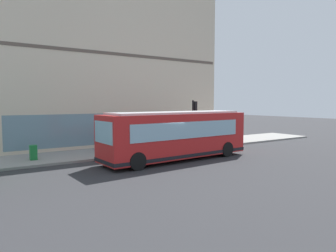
{
  "coord_description": "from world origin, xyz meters",
  "views": [
    {
      "loc": [
        -15.38,
        9.33,
        3.64
      ],
      "look_at": [
        1.66,
        -1.95,
        2.05
      ],
      "focal_mm": 32.14,
      "sensor_mm": 36.0,
      "label": 1
    }
  ],
  "objects": [
    {
      "name": "ground",
      "position": [
        0.0,
        0.0,
        0.0
      ],
      "size": [
        120.0,
        120.0,
        0.0
      ],
      "primitive_type": "plane",
      "color": "#2D2D30"
    },
    {
      "name": "sidewalk_curb",
      "position": [
        4.75,
        0.0,
        0.07
      ],
      "size": [
        4.29,
        40.0,
        0.15
      ],
      "primitive_type": "cube",
      "color": "gray",
      "rests_on": "ground"
    },
    {
      "name": "building_corner",
      "position": [
        9.97,
        0.0,
        6.78
      ],
      "size": [
        6.21,
        21.69,
        13.58
      ],
      "color": "beige",
      "rests_on": "ground"
    },
    {
      "name": "city_bus_nearside",
      "position": [
        0.16,
        -1.6,
        1.55
      ],
      "size": [
        3.08,
        10.16,
        3.07
      ],
      "color": "red",
      "rests_on": "ground"
    },
    {
      "name": "traffic_light_near_corner",
      "position": [
        3.28,
        -5.5,
        2.72
      ],
      "size": [
        0.32,
        0.49,
        3.69
      ],
      "color": "black",
      "rests_on": "sidewalk_curb"
    },
    {
      "name": "fire_hydrant",
      "position": [
        3.15,
        -7.45,
        0.51
      ],
      "size": [
        0.35,
        0.35,
        0.74
      ],
      "color": "red",
      "rests_on": "sidewalk_curb"
    },
    {
      "name": "pedestrian_near_hydrant",
      "position": [
        3.15,
        -3.41,
        1.1
      ],
      "size": [
        0.32,
        0.32,
        1.65
      ],
      "color": "#3F8C4C",
      "rests_on": "sidewalk_curb"
    },
    {
      "name": "pedestrian_walking_along_curb",
      "position": [
        5.32,
        1.65,
        1.06
      ],
      "size": [
        0.32,
        0.32,
        1.6
      ],
      "color": "#3359A5",
      "rests_on": "sidewalk_curb"
    },
    {
      "name": "pedestrian_near_building_entrance",
      "position": [
        6.31,
        -4.06,
        1.13
      ],
      "size": [
        0.32,
        0.32,
        1.71
      ],
      "color": "silver",
      "rests_on": "sidewalk_curb"
    },
    {
      "name": "newspaper_vending_box",
      "position": [
        4.33,
        6.17,
        0.6
      ],
      "size": [
        0.44,
        0.42,
        0.9
      ],
      "color": "#197233",
      "rests_on": "sidewalk_curb"
    }
  ]
}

